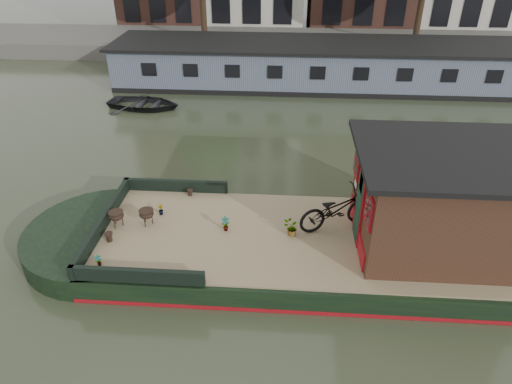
# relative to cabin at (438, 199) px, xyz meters

# --- Properties ---
(ground) EXTENTS (120.00, 120.00, 0.00)m
(ground) POSITION_rel_cabin_xyz_m (-2.19, 0.00, -1.88)
(ground) COLOR #2A311F
(ground) RESTS_ON ground
(houseboat_hull) EXTENTS (14.01, 4.02, 0.60)m
(houseboat_hull) POSITION_rel_cabin_xyz_m (-3.52, 0.00, -1.60)
(houseboat_hull) COLOR black
(houseboat_hull) RESTS_ON ground
(houseboat_deck) EXTENTS (11.80, 3.80, 0.05)m
(houseboat_deck) POSITION_rel_cabin_xyz_m (-2.19, 0.00, -1.25)
(houseboat_deck) COLOR #8B7655
(houseboat_deck) RESTS_ON houseboat_hull
(bow_bulwark) EXTENTS (3.00, 4.00, 0.35)m
(bow_bulwark) POSITION_rel_cabin_xyz_m (-7.25, 0.00, -1.05)
(bow_bulwark) COLOR black
(bow_bulwark) RESTS_ON houseboat_deck
(cabin) EXTENTS (4.00, 3.50, 2.42)m
(cabin) POSITION_rel_cabin_xyz_m (0.00, 0.00, 0.00)
(cabin) COLOR black
(cabin) RESTS_ON houseboat_deck
(bicycle) EXTENTS (2.13, 1.47, 1.06)m
(bicycle) POSITION_rel_cabin_xyz_m (-2.24, 0.47, -0.70)
(bicycle) COLOR black
(bicycle) RESTS_ON houseboat_deck
(potted_plant_a) EXTENTS (0.25, 0.20, 0.41)m
(potted_plant_a) POSITION_rel_cabin_xyz_m (-5.01, 0.09, -1.02)
(potted_plant_a) COLOR brown
(potted_plant_a) RESTS_ON houseboat_deck
(potted_plant_b) EXTENTS (0.20, 0.20, 0.28)m
(potted_plant_b) POSITION_rel_cabin_xyz_m (-6.82, 0.70, -1.09)
(potted_plant_b) COLOR brown
(potted_plant_b) RESTS_ON houseboat_deck
(potted_plant_c) EXTENTS (0.45, 0.42, 0.41)m
(potted_plant_c) POSITION_rel_cabin_xyz_m (-3.35, 0.01, -1.02)
(potted_plant_c) COLOR #97532B
(potted_plant_c) RESTS_ON houseboat_deck
(potted_plant_e) EXTENTS (0.20, 0.18, 0.31)m
(potted_plant_e) POSITION_rel_cabin_xyz_m (-7.70, -1.47, -1.07)
(potted_plant_e) COLOR #94392B
(potted_plant_e) RESTS_ON houseboat_deck
(brazier_front) EXTENTS (0.47, 0.47, 0.43)m
(brazier_front) POSITION_rel_cabin_xyz_m (-7.05, 0.23, -1.01)
(brazier_front) COLOR black
(brazier_front) RESTS_ON houseboat_deck
(brazier_rear) EXTENTS (0.43, 0.43, 0.43)m
(brazier_rear) POSITION_rel_cabin_xyz_m (-7.79, 0.10, -1.01)
(brazier_rear) COLOR black
(brazier_rear) RESTS_ON houseboat_deck
(bollard_port) EXTENTS (0.17, 0.17, 0.19)m
(bollard_port) POSITION_rel_cabin_xyz_m (-6.23, 1.70, -1.13)
(bollard_port) COLOR black
(bollard_port) RESTS_ON houseboat_deck
(bollard_stbd) EXTENTS (0.20, 0.20, 0.23)m
(bollard_stbd) POSITION_rel_cabin_xyz_m (-7.79, -0.54, -1.11)
(bollard_stbd) COLOR black
(bollard_stbd) RESTS_ON houseboat_deck
(dinghy) EXTENTS (3.58, 2.78, 0.68)m
(dinghy) POSITION_rel_cabin_xyz_m (-10.02, 10.08, -1.54)
(dinghy) COLOR black
(dinghy) RESTS_ON ground
(far_houseboat) EXTENTS (20.40, 4.40, 2.11)m
(far_houseboat) POSITION_rel_cabin_xyz_m (-2.19, 14.00, -0.91)
(far_houseboat) COLOR slate
(far_houseboat) RESTS_ON ground
(quay) EXTENTS (60.00, 6.00, 0.90)m
(quay) POSITION_rel_cabin_xyz_m (-2.19, 20.50, -1.43)
(quay) COLOR #47443F
(quay) RESTS_ON ground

